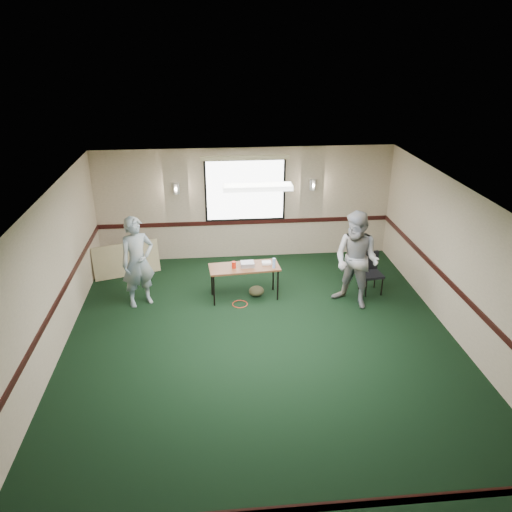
{
  "coord_description": "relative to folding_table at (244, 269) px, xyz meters",
  "views": [
    {
      "loc": [
        -0.82,
        -7.3,
        5.07
      ],
      "look_at": [
        0.0,
        1.3,
        1.2
      ],
      "focal_mm": 35.0,
      "sensor_mm": 36.0,
      "label": 1
    }
  ],
  "objects": [
    {
      "name": "folding_table",
      "position": [
        0.0,
        0.0,
        0.0
      ],
      "size": [
        1.47,
        0.69,
        0.71
      ],
      "rotation": [
        0.0,
        0.0,
        0.08
      ],
      "color": "#592D19",
      "rests_on": "ground"
    },
    {
      "name": "person_left",
      "position": [
        -2.12,
        -0.05,
        0.27
      ],
      "size": [
        0.81,
        0.71,
        1.87
      ],
      "primitive_type": "imported",
      "rotation": [
        0.0,
        0.0,
        0.48
      ],
      "color": "#3C5F85",
      "rests_on": "ground"
    },
    {
      "name": "conference_chair",
      "position": [
        2.68,
        0.06,
        -0.16
      ],
      "size": [
        0.47,
        0.49,
        0.87
      ],
      "rotation": [
        0.0,
        0.0,
        0.12
      ],
      "color": "black",
      "rests_on": "ground"
    },
    {
      "name": "room_shell",
      "position": [
        0.18,
        0.25,
        0.92
      ],
      "size": [
        8.0,
        8.02,
        8.0
      ],
      "color": "tan",
      "rests_on": "ground"
    },
    {
      "name": "game_console",
      "position": [
        0.47,
        0.09,
        0.08
      ],
      "size": [
        0.19,
        0.15,
        0.05
      ],
      "primitive_type": "cube",
      "rotation": [
        0.0,
        0.0,
        -0.01
      ],
      "color": "white",
      "rests_on": "folding_table"
    },
    {
      "name": "red_cup",
      "position": [
        -0.21,
        -0.04,
        0.12
      ],
      "size": [
        0.09,
        0.09,
        0.13
      ],
      "primitive_type": "cylinder",
      "color": "red",
      "rests_on": "folding_table"
    },
    {
      "name": "ground",
      "position": [
        0.18,
        -1.88,
        -0.66
      ],
      "size": [
        8.0,
        8.0,
        0.0
      ],
      "primitive_type": "plane",
      "color": "black",
      "rests_on": "ground"
    },
    {
      "name": "water_bottle",
      "position": [
        0.59,
        -0.12,
        0.16
      ],
      "size": [
        0.06,
        0.06,
        0.21
      ],
      "primitive_type": "cylinder",
      "color": "#97C0F7",
      "rests_on": "folding_table"
    },
    {
      "name": "cable_coil",
      "position": [
        -0.12,
        -0.29,
        -0.65
      ],
      "size": [
        0.41,
        0.41,
        0.02
      ],
      "primitive_type": "torus",
      "rotation": [
        0.0,
        0.0,
        0.39
      ],
      "color": "red",
      "rests_on": "ground"
    },
    {
      "name": "projector",
      "position": [
        0.06,
        0.01,
        0.1
      ],
      "size": [
        0.27,
        0.23,
        0.09
      ],
      "primitive_type": "cube",
      "rotation": [
        0.0,
        0.0,
        0.02
      ],
      "color": "#94959C",
      "rests_on": "folding_table"
    },
    {
      "name": "folded_table",
      "position": [
        -2.59,
        1.32,
        -0.29
      ],
      "size": [
        1.47,
        0.65,
        0.75
      ],
      "primitive_type": "cube",
      "rotation": [
        -0.21,
        0.0,
        0.31
      ],
      "color": "tan",
      "rests_on": "ground"
    },
    {
      "name": "duffel_bag",
      "position": [
        0.25,
        0.04,
        -0.55
      ],
      "size": [
        0.34,
        0.26,
        0.23
      ],
      "primitive_type": "ellipsoid",
      "rotation": [
        0.0,
        0.0,
        -0.06
      ],
      "color": "#413D25",
      "rests_on": "ground"
    },
    {
      "name": "person_right",
      "position": [
        2.18,
        -0.51,
        0.33
      ],
      "size": [
        1.21,
        1.2,
        1.98
      ],
      "primitive_type": "imported",
      "rotation": [
        0.0,
        0.0,
        -0.77
      ],
      "color": "#788EBC",
      "rests_on": "ground"
    }
  ]
}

